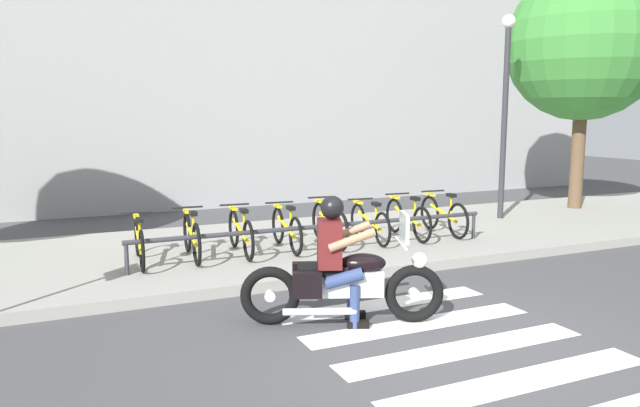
# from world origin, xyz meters

# --- Properties ---
(ground_plane) EXTENTS (48.00, 48.00, 0.00)m
(ground_plane) POSITION_xyz_m (0.00, 0.00, 0.00)
(ground_plane) COLOR #424244
(sidewalk) EXTENTS (24.00, 4.40, 0.15)m
(sidewalk) POSITION_xyz_m (0.00, 4.85, 0.07)
(sidewalk) COLOR gray
(sidewalk) RESTS_ON ground
(crosswalk_stripe_1) EXTENTS (2.80, 0.40, 0.01)m
(crosswalk_stripe_1) POSITION_xyz_m (0.02, -0.80, 0.00)
(crosswalk_stripe_1) COLOR white
(crosswalk_stripe_1) RESTS_ON ground
(crosswalk_stripe_2) EXTENTS (2.80, 0.40, 0.01)m
(crosswalk_stripe_2) POSITION_xyz_m (0.02, 0.00, 0.00)
(crosswalk_stripe_2) COLOR white
(crosswalk_stripe_2) RESTS_ON ground
(crosswalk_stripe_3) EXTENTS (2.80, 0.40, 0.01)m
(crosswalk_stripe_3) POSITION_xyz_m (0.02, 0.80, 0.00)
(crosswalk_stripe_3) COLOR white
(crosswalk_stripe_3) RESTS_ON ground
(crosswalk_stripe_4) EXTENTS (2.80, 0.40, 0.01)m
(crosswalk_stripe_4) POSITION_xyz_m (0.02, 1.60, 0.00)
(crosswalk_stripe_4) COLOR white
(crosswalk_stripe_4) RESTS_ON ground
(motorcycle) EXTENTS (2.17, 1.02, 1.26)m
(motorcycle) POSITION_xyz_m (-0.74, 1.18, 0.47)
(motorcycle) COLOR black
(motorcycle) RESTS_ON ground
(rider) EXTENTS (0.75, 0.69, 1.45)m
(rider) POSITION_xyz_m (-0.81, 1.22, 0.84)
(rider) COLOR #591919
(rider) RESTS_ON ground
(bicycle_0) EXTENTS (0.48, 1.65, 0.73)m
(bicycle_0) POSITION_xyz_m (-2.51, 4.32, 0.49)
(bicycle_0) COLOR black
(bicycle_0) RESTS_ON sidewalk
(bicycle_1) EXTENTS (0.48, 1.59, 0.76)m
(bicycle_1) POSITION_xyz_m (-1.74, 4.32, 0.50)
(bicycle_1) COLOR black
(bicycle_1) RESTS_ON sidewalk
(bicycle_2) EXTENTS (0.48, 1.66, 0.76)m
(bicycle_2) POSITION_xyz_m (-0.97, 4.32, 0.50)
(bicycle_2) COLOR black
(bicycle_2) RESTS_ON sidewalk
(bicycle_3) EXTENTS (0.48, 1.60, 0.75)m
(bicycle_3) POSITION_xyz_m (-0.20, 4.32, 0.49)
(bicycle_3) COLOR black
(bicycle_3) RESTS_ON sidewalk
(bicycle_4) EXTENTS (0.48, 1.63, 0.79)m
(bicycle_4) POSITION_xyz_m (0.57, 4.32, 0.51)
(bicycle_4) COLOR black
(bicycle_4) RESTS_ON sidewalk
(bicycle_5) EXTENTS (0.48, 1.59, 0.71)m
(bicycle_5) POSITION_xyz_m (1.34, 4.32, 0.48)
(bicycle_5) COLOR black
(bicycle_5) RESTS_ON sidewalk
(bicycle_6) EXTENTS (0.48, 1.66, 0.76)m
(bicycle_6) POSITION_xyz_m (2.11, 4.32, 0.50)
(bicycle_6) COLOR black
(bicycle_6) RESTS_ON sidewalk
(bicycle_7) EXTENTS (0.48, 1.62, 0.78)m
(bicycle_7) POSITION_xyz_m (2.88, 4.32, 0.50)
(bicycle_7) COLOR black
(bicycle_7) RESTS_ON sidewalk
(bike_rack) EXTENTS (5.99, 0.07, 0.49)m
(bike_rack) POSITION_xyz_m (0.19, 3.76, 0.58)
(bike_rack) COLOR #333338
(bike_rack) RESTS_ON sidewalk
(street_lamp) EXTENTS (0.28, 0.28, 4.33)m
(street_lamp) POSITION_xyz_m (5.03, 5.25, 2.62)
(street_lamp) COLOR #2D2D33
(street_lamp) RESTS_ON ground
(tree_near_rack) EXTENTS (3.49, 3.49, 5.67)m
(tree_near_rack) POSITION_xyz_m (7.60, 5.65, 3.91)
(tree_near_rack) COLOR brown
(tree_near_rack) RESTS_ON ground
(building_backdrop) EXTENTS (24.00, 1.20, 7.25)m
(building_backdrop) POSITION_xyz_m (0.00, 10.55, 3.62)
(building_backdrop) COLOR #9D9D9D
(building_backdrop) RESTS_ON ground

